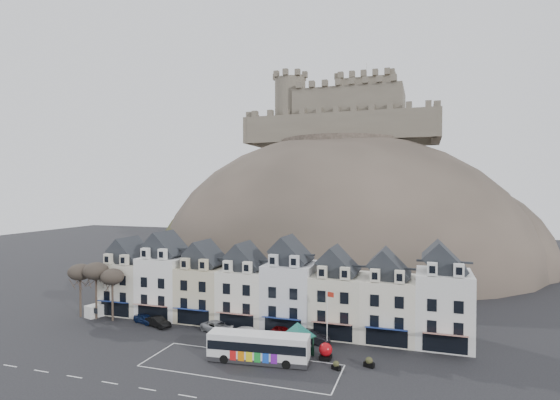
% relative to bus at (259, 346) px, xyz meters
% --- Properties ---
extents(ground, '(300.00, 300.00, 0.00)m').
position_rel_bus_xyz_m(ground, '(-3.46, -2.86, -1.81)').
color(ground, black).
rests_on(ground, ground).
extents(coach_bay_markings, '(22.00, 7.50, 0.01)m').
position_rel_bus_xyz_m(coach_bay_markings, '(-1.46, -1.61, -1.81)').
color(coach_bay_markings, silver).
rests_on(coach_bay_markings, ground).
extents(townhouse_terrace, '(54.40, 9.35, 11.80)m').
position_rel_bus_xyz_m(townhouse_terrace, '(-3.32, 13.11, 3.49)').
color(townhouse_terrace, beige).
rests_on(townhouse_terrace, ground).
extents(castle_hill, '(100.00, 76.00, 68.00)m').
position_rel_bus_xyz_m(castle_hill, '(-2.21, 66.10, -1.70)').
color(castle_hill, '#332E27').
rests_on(castle_hill, ground).
extents(castle, '(50.20, 22.20, 22.00)m').
position_rel_bus_xyz_m(castle, '(-2.95, 73.08, 38.38)').
color(castle, '#605749').
rests_on(castle, ground).
extents(tree_left_far, '(3.61, 3.61, 8.24)m').
position_rel_bus_xyz_m(tree_left_far, '(-32.46, 7.64, 5.09)').
color(tree_left_far, '#382B23').
rests_on(tree_left_far, ground).
extents(tree_left_mid, '(3.78, 3.78, 8.64)m').
position_rel_bus_xyz_m(tree_left_mid, '(-29.46, 7.64, 5.43)').
color(tree_left_mid, '#382B23').
rests_on(tree_left_mid, ground).
extents(tree_left_near, '(3.43, 3.43, 7.84)m').
position_rel_bus_xyz_m(tree_left_near, '(-26.46, 7.64, 4.74)').
color(tree_left_near, '#382B23').
rests_on(tree_left_near, ground).
extents(bus, '(11.84, 3.93, 3.28)m').
position_rel_bus_xyz_m(bus, '(0.00, 0.00, 0.00)').
color(bus, '#262628').
rests_on(bus, ground).
extents(bus_shelter, '(5.84, 5.84, 4.05)m').
position_rel_bus_xyz_m(bus_shelter, '(3.77, 3.05, 1.33)').
color(bus_shelter, black).
rests_on(bus_shelter, ground).
extents(red_buoy, '(1.56, 1.56, 1.93)m').
position_rel_bus_xyz_m(red_buoy, '(7.12, 3.14, -0.83)').
color(red_buoy, black).
rests_on(red_buoy, ground).
extents(flagpole, '(0.98, 0.44, 7.20)m').
position_rel_bus_xyz_m(flagpole, '(6.50, 7.11, 2.30)').
color(flagpole, silver).
rests_on(flagpole, ground).
extents(white_van, '(2.83, 4.41, 1.86)m').
position_rel_bus_xyz_m(white_van, '(-30.18, 9.14, -0.88)').
color(white_van, white).
rests_on(white_van, ground).
extents(planter_west, '(1.09, 0.85, 0.98)m').
position_rel_bus_xyz_m(planter_west, '(8.85, 0.64, -1.34)').
color(planter_west, black).
rests_on(planter_west, ground).
extents(planter_east, '(1.27, 0.92, 1.14)m').
position_rel_bus_xyz_m(planter_east, '(12.19, 2.48, -1.26)').
color(planter_east, black).
rests_on(planter_east, ground).
extents(car_navy, '(4.30, 2.80, 1.36)m').
position_rel_bus_xyz_m(car_navy, '(-21.11, 8.12, -1.13)').
color(car_navy, '#0C193E').
rests_on(car_navy, ground).
extents(car_black, '(4.64, 2.97, 1.44)m').
position_rel_bus_xyz_m(car_black, '(-18.26, 7.22, -1.09)').
color(car_black, black).
rests_on(car_black, ground).
extents(car_silver, '(5.75, 4.40, 1.47)m').
position_rel_bus_xyz_m(car_silver, '(-9.06, 7.72, -1.08)').
color(car_silver, '#A3A5AA').
rests_on(car_silver, ground).
extents(car_white, '(5.69, 3.45, 1.54)m').
position_rel_bus_xyz_m(car_white, '(-3.86, 6.64, -1.04)').
color(car_white, white).
rests_on(car_white, ground).
extents(car_maroon, '(4.57, 3.27, 1.45)m').
position_rel_bus_xyz_m(car_maroon, '(0.05, 9.14, -1.09)').
color(car_maroon, '#5D0507').
rests_on(car_maroon, ground).
extents(car_charcoal, '(4.96, 2.18, 1.58)m').
position_rel_bus_xyz_m(car_charcoal, '(4.19, 7.79, -1.02)').
color(car_charcoal, black).
rests_on(car_charcoal, ground).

